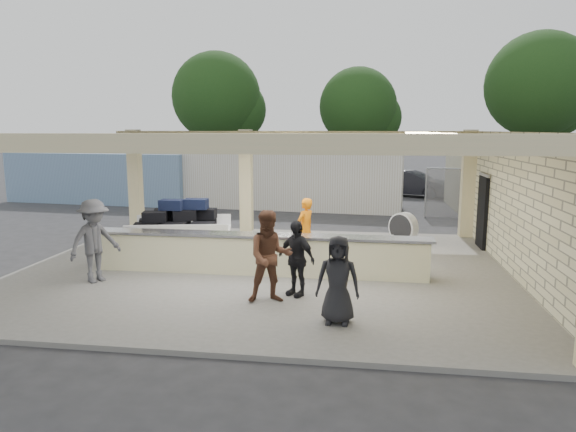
% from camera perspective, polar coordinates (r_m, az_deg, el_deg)
% --- Properties ---
extents(ground, '(120.00, 120.00, 0.00)m').
position_cam_1_polar(ground, '(13.05, -2.76, -6.22)').
color(ground, '#2A2A2C').
rests_on(ground, ground).
extents(pavilion, '(12.01, 10.00, 3.55)m').
position_cam_1_polar(pavilion, '(13.36, -1.37, 0.09)').
color(pavilion, '#64625D').
rests_on(pavilion, ground).
extents(baggage_counter, '(8.20, 0.58, 0.98)m').
position_cam_1_polar(baggage_counter, '(12.43, -3.22, -4.24)').
color(baggage_counter, beige).
rests_on(baggage_counter, pavilion).
extents(luggage_cart, '(2.98, 2.20, 1.57)m').
position_cam_1_polar(luggage_cart, '(14.40, -11.98, -1.05)').
color(luggage_cart, silver).
rests_on(luggage_cart, pavilion).
extents(drum_fan, '(0.87, 0.82, 1.00)m').
position_cam_1_polar(drum_fan, '(15.81, 12.69, -1.28)').
color(drum_fan, silver).
rests_on(drum_fan, pavilion).
extents(baggage_handler, '(0.61, 0.69, 1.67)m').
position_cam_1_polar(baggage_handler, '(13.64, 1.92, -1.48)').
color(baggage_handler, orange).
rests_on(baggage_handler, pavilion).
extents(passenger_a, '(0.99, 0.64, 1.88)m').
position_cam_1_polar(passenger_a, '(10.32, -2.01, -4.53)').
color(passenger_a, brown).
rests_on(passenger_a, pavilion).
extents(passenger_b, '(0.97, 0.80, 1.60)m').
position_cam_1_polar(passenger_b, '(10.75, 0.90, -4.71)').
color(passenger_b, black).
rests_on(passenger_b, pavilion).
extents(passenger_c, '(1.00, 1.28, 1.91)m').
position_cam_1_polar(passenger_c, '(12.47, -20.70, -2.61)').
color(passenger_c, '#48484D').
rests_on(passenger_c, pavilion).
extents(passenger_d, '(0.80, 0.36, 1.60)m').
position_cam_1_polar(passenger_d, '(9.29, 5.56, -7.08)').
color(passenger_d, black).
rests_on(passenger_d, pavilion).
extents(car_white_a, '(5.56, 3.24, 1.50)m').
position_cam_1_polar(car_white_a, '(25.71, 24.73, 2.47)').
color(car_white_a, white).
rests_on(car_white_a, ground).
extents(car_white_b, '(5.01, 3.00, 1.48)m').
position_cam_1_polar(car_white_b, '(27.96, 27.57, 2.76)').
color(car_white_b, white).
rests_on(car_white_b, ground).
extents(car_dark, '(4.33, 3.04, 1.37)m').
position_cam_1_polar(car_dark, '(28.21, 13.65, 3.51)').
color(car_dark, black).
rests_on(car_dark, ground).
extents(container_white, '(11.96, 3.56, 2.55)m').
position_cam_1_polar(container_white, '(23.64, -1.84, 4.08)').
color(container_white, silver).
rests_on(container_white, ground).
extents(container_blue, '(9.47, 3.09, 2.42)m').
position_cam_1_polar(container_blue, '(26.87, -19.97, 4.04)').
color(container_blue, '#6E90B1').
rests_on(container_blue, ground).
extents(tree_left, '(6.60, 6.30, 9.00)m').
position_cam_1_polar(tree_left, '(37.91, -7.40, 12.63)').
color(tree_left, '#382619').
rests_on(tree_left, ground).
extents(tree_mid, '(6.00, 5.60, 8.00)m').
position_cam_1_polar(tree_mid, '(38.51, 8.26, 11.63)').
color(tree_mid, '#382619').
rests_on(tree_mid, ground).
extents(tree_right, '(7.20, 7.00, 10.00)m').
position_cam_1_polar(tree_right, '(39.42, 26.47, 12.51)').
color(tree_right, '#382619').
rests_on(tree_right, ground).
extents(adjacent_building, '(6.00, 8.00, 3.20)m').
position_cam_1_polar(adjacent_building, '(23.50, 25.81, 3.89)').
color(adjacent_building, '#B9B393').
rests_on(adjacent_building, ground).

